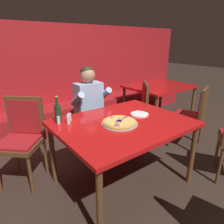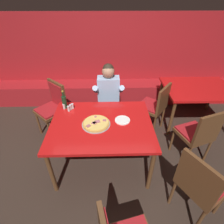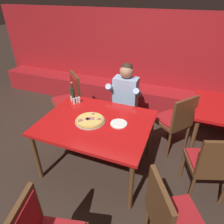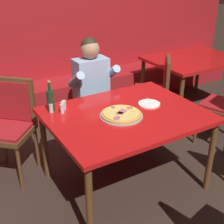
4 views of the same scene
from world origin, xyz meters
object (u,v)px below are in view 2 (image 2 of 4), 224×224
at_px(shaker_oregano, 71,107).
at_px(diner_seated_blue_shirt, 109,97).
at_px(background_dining_table, 198,91).
at_px(plate_white_paper, 122,120).
at_px(main_dining_table, 101,127).
at_px(beer_bottle, 64,102).
at_px(pizza, 96,123).
at_px(shaker_red_pepper_flakes, 69,109).
at_px(dining_chair_near_right, 155,105).
at_px(dining_chair_side_aisle, 53,105).
at_px(shaker_parmesan, 73,106).
at_px(shaker_black_pepper, 64,107).
at_px(dining_chair_far_left, 200,183).
at_px(dining_chair_far_right, 199,132).

distance_m(shaker_oregano, diner_seated_blue_shirt, 0.75).
height_order(shaker_oregano, background_dining_table, shaker_oregano).
bearing_deg(plate_white_paper, main_dining_table, -170.90).
xyz_separation_m(plate_white_paper, beer_bottle, (-0.85, 0.34, 0.10)).
bearing_deg(beer_bottle, plate_white_paper, -21.85).
xyz_separation_m(pizza, beer_bottle, (-0.49, 0.42, 0.09)).
distance_m(shaker_red_pepper_flakes, dining_chair_near_right, 1.52).
xyz_separation_m(beer_bottle, background_dining_table, (2.35, 0.61, -0.19)).
distance_m(shaker_oregano, dining_chair_side_aisle, 0.61).
relative_size(shaker_red_pepper_flakes, shaker_oregano, 1.00).
height_order(shaker_red_pepper_flakes, dining_chair_near_right, dining_chair_near_right).
bearing_deg(shaker_parmesan, dining_chair_near_right, 15.31).
bearing_deg(shaker_black_pepper, beer_bottle, 68.03).
relative_size(pizza, beer_bottle, 1.32).
xyz_separation_m(shaker_parmesan, dining_chair_near_right, (1.39, 0.38, -0.24)).
xyz_separation_m(shaker_parmesan, dining_chair_far_left, (1.50, -1.18, -0.22)).
bearing_deg(dining_chair_near_right, shaker_oregano, -163.92).
height_order(main_dining_table, plate_white_paper, plate_white_paper).
bearing_deg(pizza, shaker_red_pepper_flakes, 142.38).
height_order(dining_chair_side_aisle, dining_chair_near_right, dining_chair_side_aisle).
bearing_deg(dining_chair_far_right, dining_chair_near_right, 122.36).
bearing_deg(dining_chair_side_aisle, dining_chair_far_left, -38.99).
height_order(shaker_oregano, diner_seated_blue_shirt, diner_seated_blue_shirt).
bearing_deg(dining_chair_far_left, dining_chair_near_right, 94.20).
bearing_deg(main_dining_table, dining_chair_near_right, 38.36).
bearing_deg(dining_chair_near_right, main_dining_table, -141.64).
relative_size(shaker_black_pepper, diner_seated_blue_shirt, 0.07).
distance_m(shaker_black_pepper, diner_seated_blue_shirt, 0.82).
relative_size(dining_chair_far_left, dining_chair_side_aisle, 0.99).
relative_size(pizza, shaker_red_pepper_flakes, 4.47).
relative_size(shaker_oregano, diner_seated_blue_shirt, 0.07).
relative_size(beer_bottle, dining_chair_side_aisle, 0.29).
bearing_deg(shaker_parmesan, dining_chair_far_right, -10.92).
distance_m(main_dining_table, beer_bottle, 0.71).
distance_m(shaker_black_pepper, dining_chair_side_aisle, 0.53).
relative_size(beer_bottle, shaker_black_pepper, 3.40).
xyz_separation_m(diner_seated_blue_shirt, dining_chair_near_right, (0.84, -0.06, -0.13)).
relative_size(plate_white_paper, dining_chair_near_right, 0.22).
height_order(dining_chair_far_right, dining_chair_near_right, same).
relative_size(plate_white_paper, shaker_oregano, 2.44).
bearing_deg(pizza, dining_chair_near_right, 37.38).
bearing_deg(dining_chair_far_left, main_dining_table, 142.46).
distance_m(dining_chair_near_right, background_dining_table, 0.89).
bearing_deg(plate_white_paper, dining_chair_far_right, -1.93).
bearing_deg(background_dining_table, diner_seated_blue_shirt, -173.47).
relative_size(shaker_oregano, background_dining_table, 0.07).
bearing_deg(background_dining_table, dining_chair_side_aisle, -174.49).
bearing_deg(plate_white_paper, shaker_oregano, 158.98).
bearing_deg(beer_bottle, dining_chair_far_right, -10.91).
height_order(plate_white_paper, dining_chair_side_aisle, dining_chair_side_aisle).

